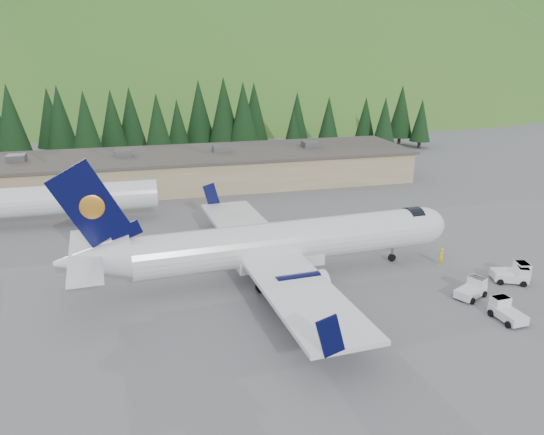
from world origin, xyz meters
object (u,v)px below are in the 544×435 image
Objects in this scene: airliner at (277,244)px; baggage_tug_b at (514,276)px; baggage_tug_d at (513,272)px; ramp_worker at (441,257)px; terminal_building at (190,169)px; second_airliner at (40,200)px; baggage_tug_c at (506,311)px; baggage_tug_a at (472,289)px.

airliner is 22.25m from baggage_tug_b.
ramp_worker is at bearing 146.05° from baggage_tug_d.
airliner is at bearing 176.92° from baggage_tug_d.
airliner is 38.28m from terminal_building.
second_airliner is 53.41m from baggage_tug_b.
second_airliner is 7.76× the size of baggage_tug_d.
second_airliner is 0.39× the size of terminal_building.
airliner reaches higher than ramp_worker.
second_airliner is at bearing 133.60° from airliner.
airliner reaches higher than baggage_tug_c.
baggage_tug_c reaches higher than baggage_tug_b.
terminal_building is 20.04× the size of baggage_tug_d.
airliner is at bearing -42.81° from second_airliner.
terminal_building reaches higher than ramp_worker.
baggage_tug_a is 0.05× the size of terminal_building.
baggage_tug_a is 50.38m from terminal_building.
baggage_tug_d is (0.31, 0.54, 0.06)m from baggage_tug_b.
second_airliner is 52.62m from baggage_tug_c.
baggage_tug_a reaches higher than baggage_tug_b.
baggage_tug_b is (5.51, 1.52, -0.01)m from baggage_tug_a.
baggage_tug_a is at bearing 44.01° from ramp_worker.
ramp_worker reaches higher than baggage_tug_c.
second_airliner is at bearing -141.22° from terminal_building.
baggage_tug_d is at bearing -32.18° from second_airliner.
baggage_tug_b is at bearing -21.70° from airliner.
baggage_tug_b is (44.82, -28.94, -2.61)m from second_airliner.
second_airliner is 49.80m from baggage_tug_a.
airliner is 32.47m from second_airliner.
second_airliner is 8.10× the size of baggage_tug_a.
ramp_worker is (1.24, 7.05, 0.17)m from baggage_tug_a.
airliner is 10.65× the size of baggage_tug_d.
baggage_tug_d is 6.77m from ramp_worker.
baggage_tug_b is 7.87m from baggage_tug_c.
airliner is 20.28m from baggage_tug_c.
baggage_tug_a is 1.91× the size of ramp_worker.
baggage_tug_c is at bearing 48.50° from ramp_worker.
airliner is 16.96m from ramp_worker.
baggage_tug_a is 5.72m from baggage_tug_b.
baggage_tug_b is at bearing -10.41° from baggage_tug_a.
second_airliner is (-23.82, 22.07, -0.01)m from airliner.
baggage_tug_d reaches higher than baggage_tug_c.
airliner reaches higher than terminal_building.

